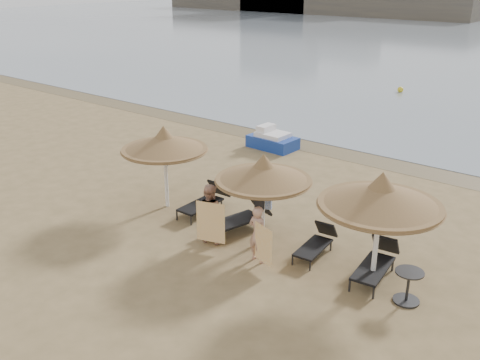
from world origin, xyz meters
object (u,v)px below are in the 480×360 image
object	(u,v)px
person_right	(258,230)
lounger_far_left	(206,200)
pedal_boat	(272,140)
lounger_near_left	(241,217)
side_table	(408,287)
person_left	(209,208)
palapa_left	(164,143)
palapa_center	(263,173)
palapa_right	(381,196)
lounger_far_right	(377,261)
lounger_near_right	(317,242)

from	to	relation	value
person_right	lounger_far_left	bearing A→B (deg)	-22.71
person_right	pedal_boat	bearing A→B (deg)	-54.36
lounger_far_left	lounger_near_left	world-z (taller)	lounger_near_left
side_table	pedal_boat	world-z (taller)	pedal_boat
lounger_far_left	person_left	world-z (taller)	person_left
palapa_left	palapa_center	distance (m)	3.83
person_right	palapa_right	bearing A→B (deg)	-159.93
lounger_far_left	side_table	world-z (taller)	lounger_far_left
palapa_left	person_right	xyz separation A→B (m)	(4.34, -1.00, -1.22)
pedal_boat	person_left	bearing A→B (deg)	-63.81
side_table	person_left	bearing A→B (deg)	-174.32
palapa_center	pedal_boat	bearing A→B (deg)	123.25
side_table	palapa_center	bearing A→B (deg)	176.19
palapa_right	lounger_far_right	bearing A→B (deg)	102.24
side_table	person_right	distance (m)	3.85
lounger_near_right	person_left	bearing A→B (deg)	-160.92
palapa_center	lounger_far_left	world-z (taller)	palapa_center
palapa_right	side_table	size ratio (longest dim) A/B	3.70
palapa_center	side_table	bearing A→B (deg)	-3.81
side_table	palapa_right	bearing A→B (deg)	165.61
lounger_far_left	person_left	bearing A→B (deg)	-46.62
person_right	lounger_near_left	bearing A→B (deg)	-35.83
palapa_center	person_right	distance (m)	1.56
palapa_right	lounger_near_right	size ratio (longest dim) A/B	1.69
palapa_center	lounger_near_right	distance (m)	2.32
palapa_right	lounger_far_left	xyz separation A→B (m)	(-5.90, 0.61, -1.90)
palapa_left	lounger_far_left	world-z (taller)	palapa_left
lounger_near_right	person_left	distance (m)	3.05
palapa_right	person_left	world-z (taller)	palapa_right
person_left	side_table	bearing A→B (deg)	171.26
palapa_left	side_table	bearing A→B (deg)	-2.64
lounger_far_right	lounger_far_left	bearing A→B (deg)	171.42
side_table	pedal_boat	distance (m)	11.63
lounger_far_left	palapa_left	bearing A→B (deg)	-159.80
palapa_center	palapa_right	xyz separation A→B (m)	(3.31, -0.04, 0.22)
lounger_near_left	person_left	distance (m)	1.25
palapa_center	person_left	world-z (taller)	palapa_center
lounger_far_left	person_left	distance (m)	2.06
lounger_far_left	pedal_boat	distance (m)	6.89
palapa_left	person_right	size ratio (longest dim) A/B	1.49
palapa_left	side_table	size ratio (longest dim) A/B	3.44
palapa_center	palapa_right	distance (m)	3.32
lounger_far_right	pedal_boat	size ratio (longest dim) A/B	0.96
lounger_near_left	lounger_near_right	xyz separation A→B (m)	(2.45, 0.13, -0.08)
palapa_left	palapa_center	size ratio (longest dim) A/B	1.03
palapa_left	palapa_center	bearing A→B (deg)	-1.34
lounger_near_left	person_right	bearing A→B (deg)	-24.82
lounger_near_left	lounger_near_right	world-z (taller)	lounger_near_left
palapa_right	lounger_near_right	bearing A→B (deg)	166.79
lounger_near_right	person_right	bearing A→B (deg)	-132.68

